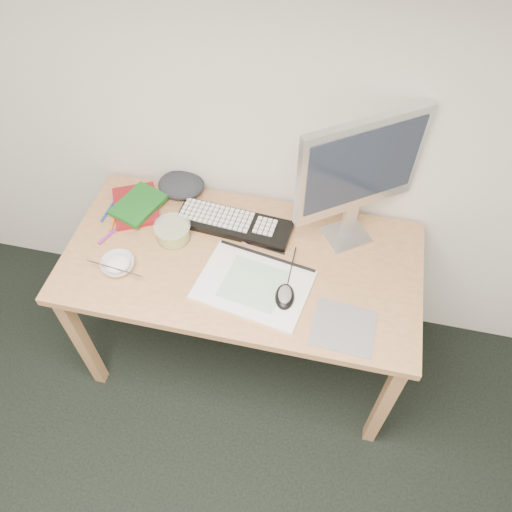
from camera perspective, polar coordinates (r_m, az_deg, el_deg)
The scene contains 18 objects.
desk at distance 2.02m, azimuth -1.62°, elevation -1.82°, with size 1.40×0.70×0.75m.
mousepad at distance 1.81m, azimuth 9.97°, elevation -8.06°, with size 0.22×0.20×0.00m, color slate.
sketchpad at distance 1.88m, azimuth -0.27°, elevation -3.30°, with size 0.41×0.29×0.01m, color white.
keyboard at distance 2.06m, azimuth -2.53°, elevation 3.69°, with size 0.48×0.15×0.03m, color black.
monitor at distance 1.82m, azimuth 11.81°, elevation 9.62°, with size 0.42×0.31×0.57m.
mouse at distance 1.82m, azimuth 3.32°, elevation -4.43°, with size 0.07×0.12×0.04m, color black.
rice_bowl at distance 1.99m, azimuth -15.49°, elevation -0.99°, with size 0.13×0.13×0.04m, color silver.
chopsticks at distance 1.95m, azimuth -15.87°, elevation -1.37°, with size 0.02×0.02×0.23m, color #B0B0B2.
fruit_tub at distance 2.03m, azimuth -9.47°, elevation 2.75°, with size 0.15×0.15×0.07m, color gold.
book_red at distance 2.19m, azimuth -13.57°, elevation 5.61°, with size 0.18×0.24×0.02m, color maroon.
book_green at distance 2.16m, azimuth -13.27°, elevation 5.75°, with size 0.16×0.21×0.02m, color #175E1C.
cloth_lump at distance 2.21m, azimuth -8.54°, elevation 8.02°, with size 0.17×0.14×0.07m, color #24272B.
pencil_pink at distance 2.01m, azimuth -1.54°, elevation 1.64°, with size 0.01×0.01×0.16m, color pink.
pencil_tan at distance 1.99m, azimuth -1.25°, elevation 1.05°, with size 0.01×0.01×0.20m, color tan.
pencil_black at distance 1.99m, azimuth 0.94°, elevation 0.93°, with size 0.01×0.01×0.17m, color black.
marker_blue at distance 2.21m, azimuth -16.56°, elevation 4.93°, with size 0.01×0.01×0.12m, color #1D3DA1.
marker_orange at distance 2.17m, azimuth -15.94°, elevation 4.09°, with size 0.01×0.01×0.13m, color orange.
marker_purple at distance 2.12m, azimuth -16.21°, elevation 2.55°, with size 0.01×0.01×0.14m, color #872791.
Camera 1 is at (0.57, 0.27, 2.29)m, focal length 35.00 mm.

